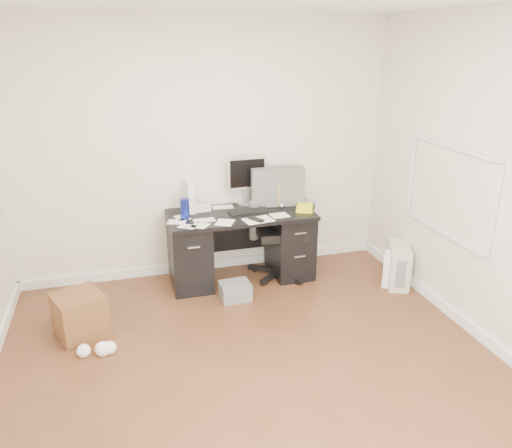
{
  "coord_description": "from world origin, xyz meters",
  "views": [
    {
      "loc": [
        -0.88,
        -3.1,
        2.44
      ],
      "look_at": [
        0.34,
        1.2,
        0.78
      ],
      "focal_mm": 35.0,
      "sensor_mm": 36.0,
      "label": 1
    }
  ],
  "objects_px": {
    "lcd_monitor": "(247,181)",
    "pc_tower": "(398,265)",
    "desk": "(241,244)",
    "office_chair": "(281,225)",
    "keyboard": "(248,211)",
    "wicker_basket": "(80,315)"
  },
  "relations": [
    {
      "from": "keyboard",
      "to": "office_chair",
      "type": "distance_m",
      "value": 0.39
    },
    {
      "from": "wicker_basket",
      "to": "keyboard",
      "type": "bearing_deg",
      "value": 21.95
    },
    {
      "from": "office_chair",
      "to": "desk",
      "type": "bearing_deg",
      "value": -177.83
    },
    {
      "from": "wicker_basket",
      "to": "desk",
      "type": "bearing_deg",
      "value": 23.09
    },
    {
      "from": "lcd_monitor",
      "to": "office_chair",
      "type": "height_order",
      "value": "lcd_monitor"
    },
    {
      "from": "keyboard",
      "to": "lcd_monitor",
      "type": "bearing_deg",
      "value": 76.77
    },
    {
      "from": "office_chair",
      "to": "wicker_basket",
      "type": "distance_m",
      "value": 2.19
    },
    {
      "from": "desk",
      "to": "office_chair",
      "type": "bearing_deg",
      "value": -4.03
    },
    {
      "from": "keyboard",
      "to": "desk",
      "type": "bearing_deg",
      "value": 175.12
    },
    {
      "from": "lcd_monitor",
      "to": "pc_tower",
      "type": "xyz_separation_m",
      "value": [
        1.42,
        -0.83,
        -0.8
      ]
    },
    {
      "from": "keyboard",
      "to": "office_chair",
      "type": "height_order",
      "value": "office_chair"
    },
    {
      "from": "lcd_monitor",
      "to": "office_chair",
      "type": "xyz_separation_m",
      "value": [
        0.3,
        -0.27,
        -0.44
      ]
    },
    {
      "from": "desk",
      "to": "office_chair",
      "type": "distance_m",
      "value": 0.47
    },
    {
      "from": "keyboard",
      "to": "office_chair",
      "type": "xyz_separation_m",
      "value": [
        0.35,
        -0.03,
        -0.18
      ]
    },
    {
      "from": "lcd_monitor",
      "to": "keyboard",
      "type": "distance_m",
      "value": 0.36
    },
    {
      "from": "lcd_monitor",
      "to": "keyboard",
      "type": "xyz_separation_m",
      "value": [
        -0.05,
        -0.25,
        -0.26
      ]
    },
    {
      "from": "desk",
      "to": "keyboard",
      "type": "xyz_separation_m",
      "value": [
        0.08,
        -0.0,
        0.36
      ]
    },
    {
      "from": "keyboard",
      "to": "pc_tower",
      "type": "xyz_separation_m",
      "value": [
        1.47,
        -0.58,
        -0.54
      ]
    },
    {
      "from": "desk",
      "to": "pc_tower",
      "type": "height_order",
      "value": "desk"
    },
    {
      "from": "keyboard",
      "to": "wicker_basket",
      "type": "relative_size",
      "value": 1.05
    },
    {
      "from": "lcd_monitor",
      "to": "desk",
      "type": "bearing_deg",
      "value": -120.06
    },
    {
      "from": "desk",
      "to": "lcd_monitor",
      "type": "bearing_deg",
      "value": 61.51
    }
  ]
}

